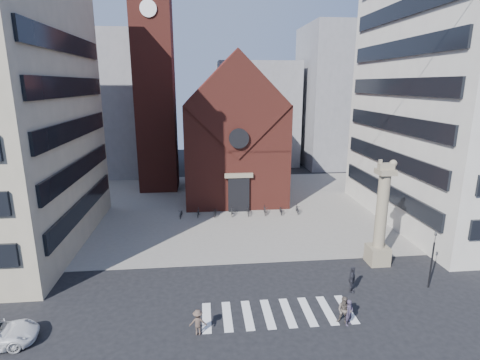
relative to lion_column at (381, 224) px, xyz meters
name	(u,v)px	position (x,y,z in m)	size (l,w,h in m)	color
ground	(262,289)	(-10.01, -3.00, -3.46)	(120.00, 120.00, 0.00)	black
piazza	(237,206)	(-10.01, 16.00, -3.43)	(46.00, 30.00, 0.05)	gray
zebra_crossing	(278,313)	(-9.46, -6.00, -3.45)	(10.20, 3.20, 0.01)	white
church	(233,133)	(-10.01, 22.04, 4.53)	(12.00, 16.65, 18.00)	maroon
campanile	(154,72)	(-20.01, 25.00, 12.28)	(5.50, 5.50, 31.20)	maroon
bg_block_left	(102,105)	(-30.01, 37.00, 7.54)	(16.00, 14.00, 22.00)	gray
bg_block_mid	(256,114)	(-4.01, 42.00, 5.54)	(14.00, 12.00, 18.00)	gray
bg_block_right	(348,97)	(11.99, 39.00, 8.54)	(16.00, 14.00, 24.00)	gray
lion_column	(381,224)	(0.00, 0.00, 0.00)	(1.63, 1.60, 8.68)	gray
traffic_light	(432,258)	(1.99, -4.00, -1.17)	(0.13, 0.16, 4.30)	black
pedestrian_0	(349,312)	(-5.40, -7.57, -2.63)	(0.61, 0.40, 1.66)	#362F42
pedestrian_1	(344,311)	(-5.67, -7.47, -2.55)	(0.88, 0.68, 1.81)	#554C44
pedestrian_2	(352,279)	(-3.79, -4.01, -2.49)	(1.13, 0.47, 1.93)	#23232A
pedestrian_3	(198,322)	(-14.52, -7.54, -2.67)	(1.02, 0.59, 1.58)	#4E3D34
scooter_0	(181,213)	(-16.49, 12.54, -2.97)	(0.59, 1.68, 0.88)	black
scooter_1	(198,212)	(-14.63, 12.54, -2.92)	(0.46, 1.63, 0.98)	black
scooter_2	(215,212)	(-12.78, 12.54, -2.97)	(0.59, 1.68, 0.88)	black
scooter_3	(232,211)	(-10.92, 12.54, -2.92)	(0.46, 1.63, 0.98)	black
scooter_4	(248,211)	(-9.07, 12.54, -2.97)	(0.59, 1.68, 0.88)	black
scooter_5	(265,210)	(-7.21, 12.54, -2.92)	(0.46, 1.63, 0.98)	black
scooter_6	(281,210)	(-5.35, 12.54, -2.97)	(0.59, 1.68, 0.88)	black
scooter_7	(297,209)	(-3.50, 12.54, -2.92)	(0.46, 1.63, 0.98)	black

